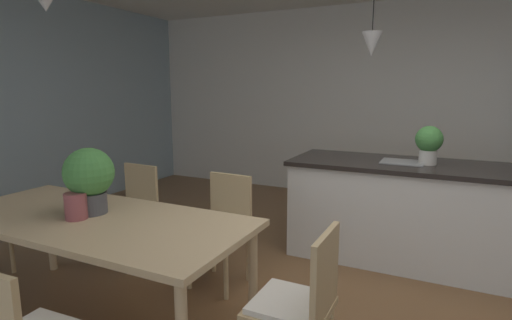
{
  "coord_description": "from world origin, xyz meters",
  "views": [
    {
      "loc": [
        0.44,
        -2.53,
        1.54
      ],
      "look_at": [
        -0.88,
        0.17,
        1.01
      ],
      "focal_mm": 27.9,
      "sensor_mm": 36.0,
      "label": 1
    }
  ],
  "objects": [
    {
      "name": "wall_back_kitchen",
      "position": [
        0.0,
        3.26,
        1.35
      ],
      "size": [
        10.0,
        0.12,
        2.7
      ],
      "primitive_type": "cube",
      "color": "white",
      "rests_on": "ground_plane"
    },
    {
      "name": "kitchen_island",
      "position": [
        0.18,
        1.17,
        0.46
      ],
      "size": [
        2.13,
        0.84,
        0.91
      ],
      "color": "silver",
      "rests_on": "ground_plane"
    },
    {
      "name": "chair_far_right",
      "position": [
        -1.12,
        0.07,
        0.47
      ],
      "size": [
        0.41,
        0.41,
        0.87
      ],
      "color": "tan",
      "rests_on": "ground_plane"
    },
    {
      "name": "chair_far_left",
      "position": [
        -2.07,
        0.07,
        0.47
      ],
      "size": [
        0.42,
        0.42,
        0.87
      ],
      "color": "tan",
      "rests_on": "ground_plane"
    },
    {
      "name": "pendant_over_island_main",
      "position": [
        -0.23,
        1.17,
        1.94
      ],
      "size": [
        0.18,
        0.18,
        0.87
      ],
      "color": "black"
    },
    {
      "name": "dining_table",
      "position": [
        -1.6,
        -0.76,
        0.67
      ],
      "size": [
        2.1,
        0.92,
        0.73
      ],
      "color": "#D1B284",
      "rests_on": "ground_plane"
    },
    {
      "name": "potted_plant_on_table",
      "position": [
        -1.67,
        -0.71,
        0.97
      ],
      "size": [
        0.33,
        0.33,
        0.44
      ],
      "color": "#4C4C51",
      "rests_on": "dining_table"
    },
    {
      "name": "potted_plant_on_island",
      "position": [
        0.29,
        1.17,
        1.09
      ],
      "size": [
        0.23,
        0.23,
        0.33
      ],
      "color": "beige",
      "rests_on": "kitchen_island"
    },
    {
      "name": "chair_kitchen_end",
      "position": [
        -0.18,
        -0.76,
        0.47
      ],
      "size": [
        0.4,
        0.4,
        0.87
      ],
      "color": "tan",
      "rests_on": "ground_plane"
    },
    {
      "name": "vase_on_dining_table",
      "position": [
        -1.66,
        -0.84,
        0.81
      ],
      "size": [
        0.14,
        0.14,
        0.17
      ],
      "color": "#994C51",
      "rests_on": "dining_table"
    }
  ]
}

